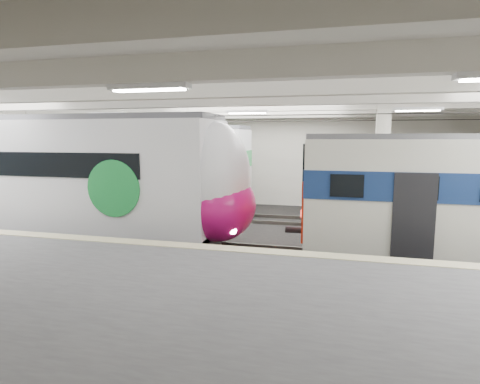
# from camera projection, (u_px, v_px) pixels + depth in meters

# --- Properties ---
(station_hall) EXTENTS (36.00, 24.00, 5.75)m
(station_hall) POSITION_uv_depth(u_px,v_px,m) (218.00, 163.00, 11.83)
(station_hall) COLOR black
(station_hall) RESTS_ON ground
(modern_emu) EXTENTS (14.99, 3.09, 4.78)m
(modern_emu) POSITION_uv_depth(u_px,v_px,m) (78.00, 181.00, 15.12)
(modern_emu) COLOR white
(modern_emu) RESTS_ON ground
(far_train) EXTENTS (14.21, 3.19, 4.51)m
(far_train) POSITION_uv_depth(u_px,v_px,m) (113.00, 169.00, 20.87)
(far_train) COLOR white
(far_train) RESTS_ON ground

